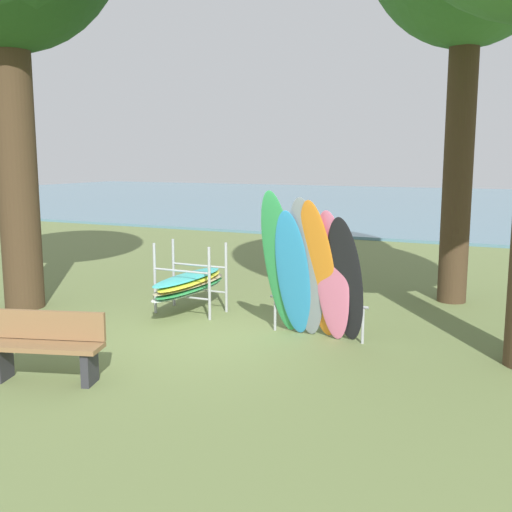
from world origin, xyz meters
The scene contains 5 objects.
ground_plane centered at (0.00, 0.00, 0.00)m, with size 80.00×80.00×0.00m, color olive.
lake_water centered at (0.00, 29.87, 0.05)m, with size 80.00×36.00×0.10m, color slate.
leaning_board_pile centered at (1.56, 0.43, 1.04)m, with size 1.61×0.87×2.27m.
board_storage_rack centered at (-0.97, 1.13, 0.52)m, with size 1.15×2.12×1.25m.
park_bench centered at (-0.80, -2.48, 0.45)m, with size 1.46×0.81×0.85m.
Camera 1 is at (4.57, -7.87, 2.72)m, focal length 42.62 mm.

